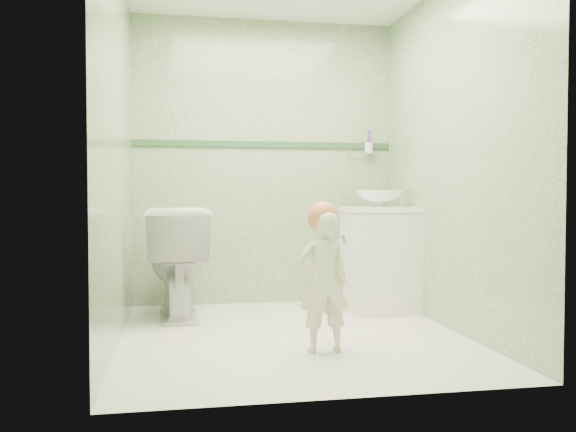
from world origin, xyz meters
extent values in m
plane|color=silver|center=(0.00, 0.00, 0.00)|extent=(2.50, 2.50, 0.00)
cube|color=gray|center=(0.00, 1.25, 1.20)|extent=(2.20, 0.04, 2.40)
cube|color=gray|center=(0.00, -1.25, 1.20)|extent=(2.20, 0.04, 2.40)
cube|color=gray|center=(-1.10, 0.00, 1.20)|extent=(0.04, 2.50, 2.40)
cube|color=gray|center=(1.10, 0.00, 1.20)|extent=(0.04, 2.50, 2.40)
cube|color=#305432|center=(0.00, 1.24, 1.35)|extent=(2.20, 0.02, 0.05)
cube|color=silver|center=(0.84, 0.70, 0.40)|extent=(0.52, 0.50, 0.80)
cube|color=white|center=(0.84, 0.70, 0.81)|extent=(0.54, 0.52, 0.04)
imported|color=white|center=(0.84, 0.70, 0.89)|extent=(0.37, 0.37, 0.13)
cylinder|color=silver|center=(0.84, 0.90, 0.95)|extent=(0.03, 0.03, 0.18)
cylinder|color=silver|center=(0.84, 0.85, 1.03)|extent=(0.02, 0.12, 0.02)
cylinder|color=silver|center=(0.84, 1.20, 1.28)|extent=(0.26, 0.02, 0.02)
cylinder|color=silver|center=(0.90, 1.18, 1.33)|extent=(0.07, 0.07, 0.09)
cylinder|color=#B63846|center=(0.90, 1.17, 1.40)|extent=(0.01, 0.01, 0.17)
cylinder|color=#B63846|center=(0.91, 1.18, 1.40)|extent=(0.01, 0.01, 0.17)
cylinder|color=#2C49B7|center=(0.89, 1.17, 1.40)|extent=(0.01, 0.01, 0.17)
cylinder|color=#A155C6|center=(0.90, 1.17, 1.40)|extent=(0.01, 0.01, 0.17)
imported|color=white|center=(-0.74, 0.75, 0.42)|extent=(0.49, 0.83, 0.83)
imported|color=beige|center=(0.10, -0.44, 0.41)|extent=(0.31, 0.22, 0.83)
sphere|color=#C76F49|center=(0.10, -0.41, 0.79)|extent=(0.18, 0.18, 0.18)
cylinder|color=#0A9966|center=(0.19, -0.56, 0.67)|extent=(0.07, 0.13, 0.06)
cube|color=white|center=(0.13, -0.51, 0.71)|extent=(0.03, 0.03, 0.02)
camera|label=1|loc=(-0.74, -3.87, 0.92)|focal=37.87mm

